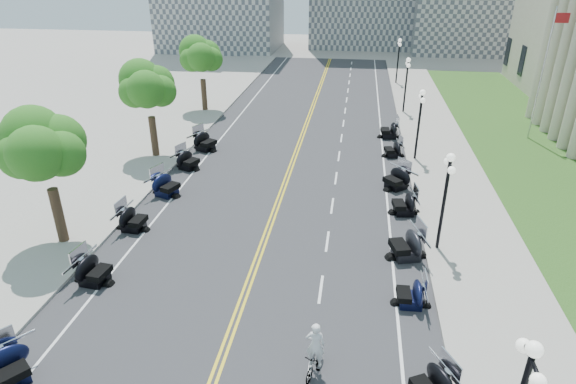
{
  "coord_description": "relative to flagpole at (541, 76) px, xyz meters",
  "views": [
    {
      "loc": [
        4.24,
        -17.03,
        12.88
      ],
      "look_at": [
        0.98,
        5.35,
        2.0
      ],
      "focal_mm": 30.0,
      "sensor_mm": 36.0,
      "label": 1
    }
  ],
  "objects": [
    {
      "name": "lane_dash_17",
      "position": [
        -14.8,
        22.0,
        -4.99
      ],
      "size": [
        0.12,
        2.0,
        0.0
      ],
      "primitive_type": "cube",
      "color": "white",
      "rests_on": "road"
    },
    {
      "name": "tree_3",
      "position": [
        -28.0,
        -8.0,
        -0.25
      ],
      "size": [
        4.8,
        4.8,
        9.2
      ],
      "primitive_type": null,
      "color": "#235619",
      "rests_on": "sidewalk_south"
    },
    {
      "name": "motorcycle_s_4",
      "position": [
        -24.76,
        -28.61,
        -4.28
      ],
      "size": [
        2.89,
        2.89,
        1.44
      ],
      "primitive_type": null,
      "rotation": [
        0.0,
        0.0,
        0.91
      ],
      "color": "black",
      "rests_on": "road"
    },
    {
      "name": "lane_dash_18",
      "position": [
        -14.8,
        26.0,
        -4.99
      ],
      "size": [
        0.12,
        2.0,
        0.0
      ],
      "primitive_type": "cube",
      "color": "white",
      "rests_on": "road"
    },
    {
      "name": "motorcycle_s_8",
      "position": [
        -24.92,
        -9.84,
        -4.31
      ],
      "size": [
        2.56,
        2.56,
        1.38
      ],
      "primitive_type": null,
      "rotation": [
        0.0,
        0.0,
        1.19
      ],
      "color": "black",
      "rests_on": "road"
    },
    {
      "name": "lane_dash_15",
      "position": [
        -14.8,
        14.0,
        -4.99
      ],
      "size": [
        0.12,
        2.0,
        0.0
      ],
      "primitive_type": "cube",
      "color": "white",
      "rests_on": "road"
    },
    {
      "name": "motorcycle_s_7",
      "position": [
        -24.87,
        -14.0,
        -4.26
      ],
      "size": [
        2.7,
        2.7,
        1.47
      ],
      "primitive_type": null,
      "rotation": [
        0.0,
        0.0,
        1.21
      ],
      "color": "black",
      "rests_on": "road"
    },
    {
      "name": "motorcycle_n_4",
      "position": [
        -10.76,
        -27.29,
        -4.34
      ],
      "size": [
        2.53,
        2.53,
        1.32
      ],
      "primitive_type": null,
      "rotation": [
        0.0,
        0.0,
        -1.09
      ],
      "color": "black",
      "rests_on": "road"
    },
    {
      "name": "motorcycle_s_5",
      "position": [
        -24.76,
        -22.93,
        -4.3
      ],
      "size": [
        2.23,
        2.23,
        1.41
      ],
      "primitive_type": null,
      "rotation": [
        0.0,
        0.0,
        1.45
      ],
      "color": "black",
      "rests_on": "road"
    },
    {
      "name": "cyclist_rider",
      "position": [
        -14.63,
        -26.71,
        -3.14
      ],
      "size": [
        0.65,
        0.43,
        1.79
      ],
      "primitive_type": "imported",
      "rotation": [
        0.0,
        0.0,
        3.14
      ],
      "color": "white",
      "rests_on": "bicycle"
    },
    {
      "name": "centerline_yellow_b",
      "position": [
        -17.88,
        -12.0,
        -4.99
      ],
      "size": [
        0.12,
        90.0,
        0.0
      ],
      "primitive_type": "cube",
      "color": "yellow",
      "rests_on": "road"
    },
    {
      "name": "lane_dash_6",
      "position": [
        -14.8,
        -22.0,
        -4.99
      ],
      "size": [
        0.12,
        2.0,
        0.0
      ],
      "primitive_type": "cube",
      "color": "white",
      "rests_on": "road"
    },
    {
      "name": "edge_line_north",
      "position": [
        -11.6,
        -12.0,
        -4.99
      ],
      "size": [
        0.12,
        90.0,
        0.0
      ],
      "primitive_type": "cube",
      "color": "white",
      "rests_on": "road"
    },
    {
      "name": "lane_dash_16",
      "position": [
        -14.8,
        18.0,
        -4.99
      ],
      "size": [
        0.12,
        2.0,
        0.0
      ],
      "primitive_type": "cube",
      "color": "white",
      "rests_on": "road"
    },
    {
      "name": "motorcycle_s_9",
      "position": [
        -24.84,
        -6.15,
        -4.24
      ],
      "size": [
        2.88,
        2.88,
        1.52
      ],
      "primitive_type": null,
      "rotation": [
        0.0,
        0.0,
        1.14
      ],
      "color": "black",
      "rests_on": "road"
    },
    {
      "name": "lane_dash_12",
      "position": [
        -14.8,
        2.0,
        -4.99
      ],
      "size": [
        0.12,
        2.0,
        0.0
      ],
      "primitive_type": "cube",
      "color": "white",
      "rests_on": "road"
    },
    {
      "name": "edge_line_south",
      "position": [
        -24.4,
        -12.0,
        -4.99
      ],
      "size": [
        0.12,
        90.0,
        0.0
      ],
      "primitive_type": "cube",
      "color": "white",
      "rests_on": "road"
    },
    {
      "name": "lawn",
      "position": [
        -0.5,
        -4.0,
        -4.95
      ],
      "size": [
        9.0,
        60.0,
        0.1
      ],
      "primitive_type": "cube",
      "color": "#356023",
      "rests_on": "ground"
    },
    {
      "name": "street_lamp_4",
      "position": [
        -9.4,
        6.0,
        -2.4
      ],
      "size": [
        0.5,
        1.2,
        4.9
      ],
      "primitive_type": null,
      "color": "black",
      "rests_on": "sidewalk_north"
    },
    {
      "name": "lane_dash_7",
      "position": [
        -14.8,
        -18.0,
        -4.99
      ],
      "size": [
        0.12,
        2.0,
        0.0
      ],
      "primitive_type": "cube",
      "color": "white",
      "rests_on": "road"
    },
    {
      "name": "street_lamp_3",
      "position": [
        -9.4,
        -6.0,
        -2.4
      ],
      "size": [
        0.5,
        1.2,
        4.9
      ],
      "primitive_type": null,
      "color": "black",
      "rests_on": "sidewalk_north"
    },
    {
      "name": "motorcycle_s_6",
      "position": [
        -25.07,
        -18.25,
        -4.31
      ],
      "size": [
        2.12,
        2.12,
        1.38
      ],
      "primitive_type": null,
      "rotation": [
        0.0,
        0.0,
        1.49
      ],
      "color": "black",
      "rests_on": "road"
    },
    {
      "name": "motorcycle_n_8",
      "position": [
        -11.01,
        -11.01,
        -4.27
      ],
      "size": [
        2.96,
        2.96,
        1.47
      ],
      "primitive_type": null,
      "rotation": [
        0.0,
        0.0,
        -0.84
      ],
      "color": "black",
      "rests_on": "road"
    },
    {
      "name": "bicycle",
      "position": [
        -14.63,
        -26.71,
        -4.52
      ],
      "size": [
        0.88,
        1.67,
        0.97
      ],
      "primitive_type": "imported",
      "rotation": [
        0.0,
        0.0,
        -0.28
      ],
      "color": "#A51414",
      "rests_on": "road"
    },
    {
      "name": "lane_dash_19",
      "position": [
        -14.8,
        30.0,
        -4.99
      ],
      "size": [
        0.12,
        2.0,
        0.0
      ],
      "primitive_type": "cube",
      "color": "white",
      "rests_on": "road"
    },
    {
      "name": "lane_dash_9",
      "position": [
        -14.8,
        -10.0,
        -4.99
      ],
      "size": [
        0.12,
        2.0,
        0.0
      ],
      "primitive_type": "cube",
      "color": "white",
      "rests_on": "road"
    },
    {
      "name": "lane_dash_13",
      "position": [
        -14.8,
        6.0,
        -4.99
      ],
      "size": [
        0.12,
        2.0,
        0.0
      ],
      "primitive_type": "cube",
      "color": "white",
      "rests_on": "road"
    },
    {
      "name": "lane_dash_14",
      "position": [
        -14.8,
        10.0,
        -4.99
      ],
      "size": [
        0.12,
        2.0,
        0.0
      ],
      "primitive_type": "cube",
      "color": "white",
      "rests_on": "road"
    },
    {
      "name": "lane_dash_8",
      "position": [
        -14.8,
        -14.0,
        -4.99
      ],
      "size": [
        0.12,
        2.0,
        0.0
      ],
      "primitive_type": "cube",
      "color": "white",
      "rests_on": "road"
    },
    {
      "name": "road",
      "position": [
        -18.0,
        -12.0,
        -5.0
      ],
      "size": [
        16.0,
        90.0,
        0.01
      ],
      "primitive_type": "cube",
      "color": "#333335",
      "rests_on": "ground"
    },
    {
      "name": "lane_dash_5",
      "position": [
        -14.8,
        -26.0,
        -4.99
      ],
      "size": [
        0.12,
        2.0,
        0.0
      ],
      "primitive_type": "cube",
      "color": "white",
      "rests_on": "road"
    },
    {
      "name": "sidewalk_north",
      "position": [
        -7.5,
        -12.0,
        -4.92
      ],
      "size": [
        5.0,
        90.0,
        0.15
      ],
      "primitive_type": "cube",
      "color": "#9E9991",
      "rests_on": "ground"
    },
    {
      "name": "ground",
      "position": [
        -18.0,
        -22.0,
        -5.0
      ],
      "size": [
        160.0,
        160.0,
        0.0
      ],
      "primitive_type": "plane",
      "color": "gray"
    },
    {
      "name": "motorcycle_n_9",
      "position": [
        -10.93,
        -5.51,
        -4.37
      ],
      "size": [
        2.16,
        2.16,
        1.27
      ],
      "primitive_type": null,
      "rotation": [
        0.0,
        0.0,
        -1.36
      ],
      "color": "black",
      "rests_on": "road"
    },
    {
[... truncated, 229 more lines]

